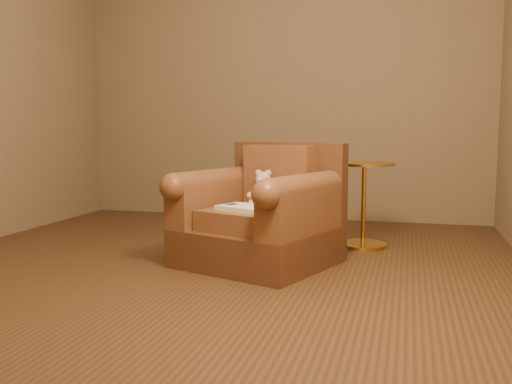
# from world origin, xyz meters

# --- Properties ---
(floor) EXTENTS (4.00, 4.00, 0.00)m
(floor) POSITION_xyz_m (0.00, 0.00, 0.00)
(floor) COLOR #4C301A
(floor) RESTS_ON ground
(armchair) EXTENTS (1.12, 1.09, 0.79)m
(armchair) POSITION_xyz_m (0.30, 0.08, 0.31)
(armchair) COLOR #52301B
(armchair) RESTS_ON floor
(teddy_bear) EXTENTS (0.18, 0.20, 0.24)m
(teddy_bear) POSITION_xyz_m (0.28, 0.17, 0.47)
(teddy_bear) COLOR #CAB18D
(teddy_bear) RESTS_ON armchair
(guidebook) EXTENTS (0.43, 0.36, 0.03)m
(guidebook) POSITION_xyz_m (0.26, -0.11, 0.39)
(guidebook) COLOR beige
(guidebook) RESTS_ON armchair
(side_table) EXTENTS (0.46, 0.46, 0.64)m
(side_table) POSITION_xyz_m (0.91, 0.79, 0.34)
(side_table) COLOR gold
(side_table) RESTS_ON floor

